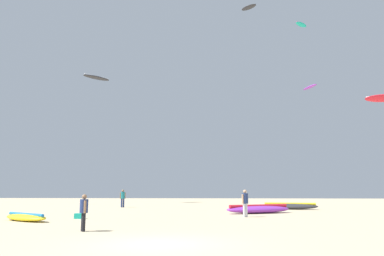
% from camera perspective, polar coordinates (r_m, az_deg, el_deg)
% --- Properties ---
extents(ground_plane, '(120.00, 120.00, 0.00)m').
position_cam_1_polar(ground_plane, '(13.04, -5.14, -17.17)').
color(ground_plane, '#C6B28C').
extents(person_foreground, '(0.36, 0.46, 1.58)m').
position_cam_1_polar(person_foreground, '(17.31, -16.11, -11.82)').
color(person_foreground, black).
rests_on(person_foreground, ground).
extents(person_midground, '(0.52, 0.39, 1.73)m').
position_cam_1_polar(person_midground, '(38.42, -10.48, -10.26)').
color(person_midground, navy).
rests_on(person_midground, ground).
extents(person_left, '(0.45, 0.44, 1.75)m').
position_cam_1_polar(person_left, '(25.16, 8.07, -10.92)').
color(person_left, silver).
rests_on(person_left, ground).
extents(kite_grounded_near, '(5.00, 2.31, 0.63)m').
position_cam_1_polar(kite_grounded_near, '(35.32, 14.65, -11.41)').
color(kite_grounded_near, '#2D2D33').
rests_on(kite_grounded_near, ground).
extents(kite_grounded_mid, '(3.73, 3.01, 0.48)m').
position_cam_1_polar(kite_grounded_mid, '(23.84, -23.95, -12.28)').
color(kite_grounded_mid, yellow).
rests_on(kite_grounded_mid, ground).
extents(kite_grounded_far, '(5.49, 3.70, 0.69)m').
position_cam_1_polar(kite_grounded_far, '(29.14, 10.09, -12.03)').
color(kite_grounded_far, purple).
rests_on(kite_grounded_far, ground).
extents(cooler_box, '(0.56, 0.36, 0.32)m').
position_cam_1_polar(cooler_box, '(24.61, -16.74, -12.68)').
color(cooler_box, '#19B29E').
rests_on(cooler_box, ground).
extents(kite_aloft_0, '(1.23, 2.22, 0.30)m').
position_cam_1_polar(kite_aloft_0, '(37.31, 17.46, 5.95)').
color(kite_aloft_0, purple).
extents(kite_aloft_2, '(1.91, 1.74, 0.47)m').
position_cam_1_polar(kite_aloft_2, '(46.70, 8.63, 17.68)').
color(kite_aloft_2, '#2D2D33').
extents(kite_aloft_4, '(3.46, 3.48, 0.45)m').
position_cam_1_polar(kite_aloft_4, '(52.79, -14.32, 7.43)').
color(kite_aloft_4, '#2D2D33').
extents(kite_aloft_5, '(1.91, 1.79, 0.44)m').
position_cam_1_polar(kite_aloft_5, '(50.35, 16.25, 14.86)').
color(kite_aloft_5, '#19B29E').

